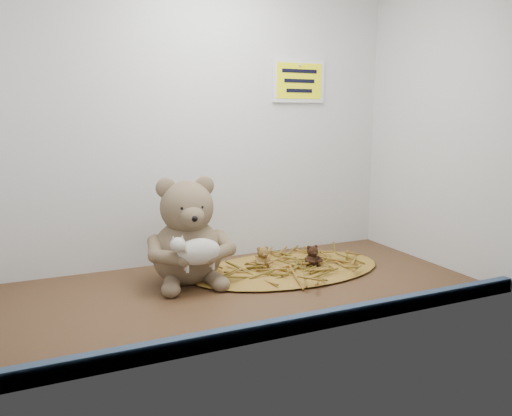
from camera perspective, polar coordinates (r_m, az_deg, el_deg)
name	(u,v)px	position (r cm, az deg, el deg)	size (l,w,h in cm)	color
alcove_shell	(235,113)	(132.25, -2.45, 10.83)	(120.40, 60.20, 90.40)	#3F2416
front_rail	(303,323)	(106.98, 5.42, -12.94)	(119.28, 2.20, 3.60)	#354C66
straw_bed	(287,269)	(145.87, 3.61, -6.93)	(57.76, 33.54, 1.12)	brown
main_teddy	(187,230)	(133.75, -7.89, -2.54)	(23.02, 24.30, 28.55)	#7B644C
toy_lamb	(199,252)	(125.06, -6.54, -4.99)	(14.46, 8.82, 9.34)	silver
mini_teddy_tan	(263,257)	(143.75, 0.78, -5.58)	(5.26, 5.55, 6.52)	brown
mini_teddy_brown	(312,255)	(146.14, 6.44, -5.38)	(5.25, 5.54, 6.51)	black
wall_sign	(299,81)	(163.88, 4.88, 14.26)	(16.00, 1.20, 11.00)	yellow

